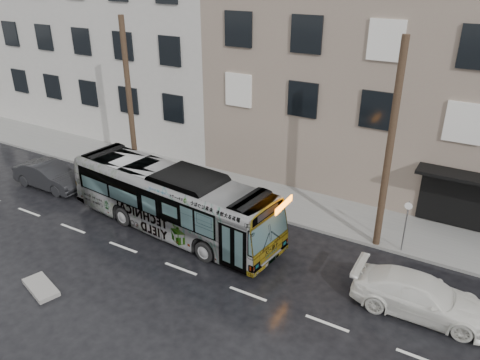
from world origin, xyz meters
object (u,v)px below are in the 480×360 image
(utility_pole_rear, at_px, (130,102))
(sign_post, at_px, (405,226))
(white_sedan, at_px, (420,296))
(bus, at_px, (172,200))
(utility_pole_front, at_px, (390,149))
(dark_sedan, at_px, (49,175))

(utility_pole_rear, distance_m, sign_post, 15.46)
(utility_pole_rear, distance_m, white_sedan, 17.34)
(bus, bearing_deg, white_sedan, -85.05)
(utility_pole_rear, distance_m, bus, 6.97)
(utility_pole_front, height_order, dark_sedan, utility_pole_front)
(bus, bearing_deg, utility_pole_rear, 63.17)
(sign_post, distance_m, dark_sedan, 18.90)
(bus, bearing_deg, dark_sedan, 94.92)
(white_sedan, xyz_separation_m, dark_sedan, (-20.02, 0.31, 0.03))
(utility_pole_front, distance_m, bus, 9.87)
(utility_pole_rear, xyz_separation_m, sign_post, (15.10, 0.00, -3.30))
(utility_pole_front, height_order, sign_post, utility_pole_front)
(dark_sedan, bearing_deg, sign_post, -80.54)
(utility_pole_rear, bearing_deg, dark_sedan, -137.38)
(white_sedan, relative_size, dark_sedan, 1.09)
(sign_post, relative_size, dark_sedan, 0.54)
(utility_pole_rear, relative_size, sign_post, 3.75)
(utility_pole_front, distance_m, dark_sedan, 18.23)
(sign_post, bearing_deg, bus, -161.11)
(white_sedan, bearing_deg, utility_pole_rear, 76.06)
(bus, relative_size, white_sedan, 2.30)
(utility_pole_rear, bearing_deg, white_sedan, -12.09)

